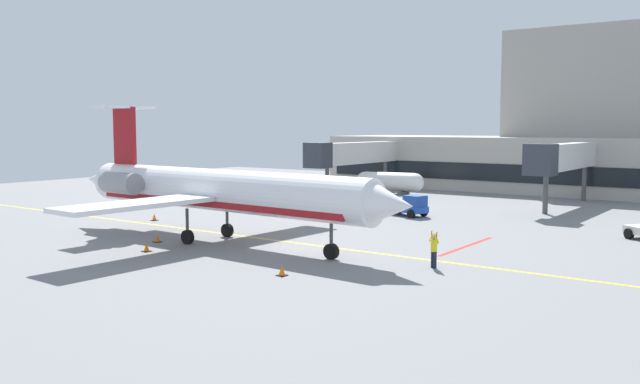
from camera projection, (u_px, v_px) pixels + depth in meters
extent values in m
cube|color=slate|center=(289.00, 250.00, 40.50)|extent=(120.00, 120.00, 0.10)
cube|color=yellow|center=(309.00, 245.00, 42.11)|extent=(108.00, 0.24, 0.01)
cube|color=red|center=(467.00, 246.00, 41.55)|extent=(0.30, 8.00, 0.01)
cube|color=#ADA89E|center=(573.00, 165.00, 75.87)|extent=(57.97, 14.23, 6.23)
cube|color=black|center=(554.00, 175.00, 70.16)|extent=(55.66, 0.12, 1.98)
cube|color=silver|center=(569.00, 156.00, 61.96)|extent=(1.40, 14.93, 2.40)
cube|color=#2D333D|center=(540.00, 160.00, 55.21)|extent=(2.40, 2.00, 2.64)
cylinder|color=#4C4C51|center=(584.00, 183.00, 67.07)|extent=(0.44, 0.44, 3.51)
cylinder|color=#4C4C51|center=(546.00, 193.00, 56.87)|extent=(0.44, 0.44, 3.51)
cube|color=silver|center=(360.00, 153.00, 75.54)|extent=(1.40, 14.59, 2.40)
cube|color=#2D333D|center=(318.00, 155.00, 68.92)|extent=(2.40, 2.00, 2.64)
cylinder|color=#4C4C51|center=(385.00, 175.00, 80.51)|extent=(0.44, 0.44, 3.29)
cylinder|color=#4C4C51|center=(327.00, 182.00, 70.57)|extent=(0.44, 0.44, 3.29)
cylinder|color=white|center=(220.00, 190.00, 42.65)|extent=(23.77, 3.68, 2.68)
cube|color=maroon|center=(220.00, 201.00, 42.72)|extent=(21.39, 3.31, 0.48)
cone|color=white|center=(389.00, 204.00, 34.80)|extent=(3.06, 2.75, 2.63)
cone|color=white|center=(101.00, 180.00, 50.66)|extent=(3.58, 2.42, 2.28)
cube|color=white|center=(278.00, 189.00, 47.79)|extent=(3.37, 9.71, 0.28)
cube|color=white|center=(136.00, 204.00, 38.18)|extent=(3.37, 9.71, 0.28)
cylinder|color=gray|center=(170.00, 179.00, 48.94)|extent=(3.28, 1.61, 1.47)
cylinder|color=gray|center=(121.00, 183.00, 45.63)|extent=(3.28, 1.61, 1.47)
cube|color=maroon|center=(125.00, 136.00, 48.43)|extent=(2.42, 0.34, 4.12)
cube|color=white|center=(124.00, 107.00, 48.22)|extent=(2.06, 4.36, 0.20)
cylinder|color=#3F3F44|center=(331.00, 233.00, 37.31)|extent=(0.20, 0.20, 1.61)
cylinder|color=black|center=(331.00, 251.00, 37.41)|extent=(0.91, 0.39, 0.90)
cylinder|color=#3F3F44|center=(227.00, 215.00, 44.93)|extent=(0.20, 0.20, 1.61)
cylinder|color=black|center=(227.00, 230.00, 45.03)|extent=(0.91, 0.39, 0.90)
cylinder|color=#3F3F44|center=(187.00, 221.00, 42.20)|extent=(0.20, 0.20, 1.61)
cylinder|color=black|center=(188.00, 237.00, 42.30)|extent=(0.91, 0.39, 0.90)
cylinder|color=black|center=(629.00, 234.00, 44.25)|extent=(0.73, 0.64, 0.70)
cube|color=#1E4CB2|center=(405.00, 208.00, 55.84)|extent=(4.17, 2.48, 0.52)
cube|color=#1A4197|center=(415.00, 201.00, 54.92)|extent=(1.86, 1.73, 0.93)
cylinder|color=black|center=(424.00, 212.00, 55.29)|extent=(0.75, 0.45, 0.70)
cylinder|color=black|center=(411.00, 214.00, 54.33)|extent=(0.75, 0.45, 0.70)
cylinder|color=black|center=(400.00, 209.00, 57.39)|extent=(0.75, 0.45, 0.70)
cylinder|color=black|center=(387.00, 211.00, 56.43)|extent=(0.75, 0.45, 0.70)
cube|color=#E5B20C|center=(330.00, 194.00, 66.45)|extent=(4.08, 3.27, 0.70)
cube|color=#C3970A|center=(325.00, 185.00, 67.27)|extent=(2.04, 2.11, 1.08)
cylinder|color=black|center=(316.00, 197.00, 67.21)|extent=(0.75, 0.57, 0.70)
cylinder|color=black|center=(332.00, 196.00, 68.03)|extent=(0.75, 0.57, 0.70)
cylinder|color=black|center=(328.00, 200.00, 64.95)|extent=(0.75, 0.57, 0.70)
cylinder|color=black|center=(344.00, 199.00, 65.76)|extent=(0.75, 0.57, 0.70)
cylinder|color=white|center=(390.00, 182.00, 73.84)|extent=(6.11, 3.08, 2.06)
sphere|color=white|center=(415.00, 182.00, 72.60)|extent=(2.01, 2.01, 2.01)
sphere|color=white|center=(365.00, 181.00, 75.08)|extent=(2.01, 2.01, 2.01)
cube|color=#59595B|center=(376.00, 191.00, 74.98)|extent=(0.60, 1.85, 0.35)
cube|color=#59595B|center=(403.00, 193.00, 72.94)|extent=(0.60, 1.85, 0.35)
cylinder|color=#191E33|center=(435.00, 260.00, 35.05)|extent=(0.18, 0.18, 0.88)
cylinder|color=#191E33|center=(433.00, 259.00, 35.23)|extent=(0.18, 0.18, 0.88)
cylinder|color=yellow|center=(434.00, 245.00, 35.06)|extent=(0.34, 0.34, 0.66)
sphere|color=tan|center=(434.00, 237.00, 35.02)|extent=(0.24, 0.24, 0.24)
cylinder|color=yellow|center=(437.00, 239.00, 34.83)|extent=(0.39, 0.26, 0.50)
cylinder|color=#F2590C|center=(437.00, 234.00, 34.81)|extent=(0.06, 0.06, 0.28)
cylinder|color=yellow|center=(432.00, 237.00, 35.22)|extent=(0.39, 0.26, 0.50)
cylinder|color=#F2590C|center=(432.00, 233.00, 35.20)|extent=(0.06, 0.06, 0.28)
cone|color=orange|center=(147.00, 247.00, 39.74)|extent=(0.36, 0.36, 0.55)
cube|color=black|center=(147.00, 251.00, 39.76)|extent=(0.47, 0.47, 0.04)
cone|color=orange|center=(154.00, 217.00, 52.89)|extent=(0.36, 0.36, 0.55)
cube|color=black|center=(154.00, 220.00, 52.91)|extent=(0.47, 0.47, 0.04)
cone|color=orange|center=(157.00, 238.00, 43.01)|extent=(0.36, 0.36, 0.55)
cube|color=black|center=(157.00, 242.00, 43.03)|extent=(0.47, 0.47, 0.04)
cone|color=orange|center=(282.00, 270.00, 33.29)|extent=(0.36, 0.36, 0.55)
cube|color=black|center=(282.00, 275.00, 33.31)|extent=(0.47, 0.47, 0.04)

